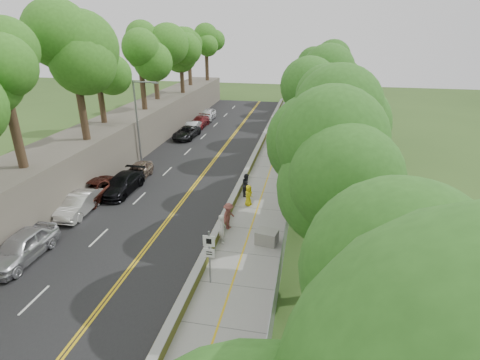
% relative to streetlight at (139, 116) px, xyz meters
% --- Properties ---
extents(ground, '(140.00, 140.00, 0.00)m').
position_rel_streetlight_xyz_m(ground, '(10.46, -14.00, -4.64)').
color(ground, '#33511E').
rests_on(ground, ground).
extents(road, '(11.20, 66.00, 0.04)m').
position_rel_streetlight_xyz_m(road, '(5.06, 1.00, -4.62)').
color(road, black).
rests_on(road, ground).
extents(sidewalk, '(4.20, 66.00, 0.05)m').
position_rel_streetlight_xyz_m(sidewalk, '(13.01, 1.00, -4.61)').
color(sidewalk, gray).
rests_on(sidewalk, ground).
extents(jersey_barrier, '(0.42, 66.00, 0.60)m').
position_rel_streetlight_xyz_m(jersey_barrier, '(10.71, 1.00, -4.34)').
color(jersey_barrier, yellow).
rests_on(jersey_barrier, ground).
extents(rock_embankment, '(5.00, 66.00, 4.00)m').
position_rel_streetlight_xyz_m(rock_embankment, '(-3.04, 1.00, -2.64)').
color(rock_embankment, '#595147').
rests_on(rock_embankment, ground).
extents(chainlink_fence, '(0.04, 66.00, 2.00)m').
position_rel_streetlight_xyz_m(chainlink_fence, '(15.11, 1.00, -3.64)').
color(chainlink_fence, slate).
rests_on(chainlink_fence, ground).
extents(trees_embankment, '(6.40, 66.00, 13.00)m').
position_rel_streetlight_xyz_m(trees_embankment, '(-2.54, 1.00, 5.86)').
color(trees_embankment, '#3F8A24').
rests_on(trees_embankment, rock_embankment).
extents(trees_fenceside, '(7.00, 66.00, 14.00)m').
position_rel_streetlight_xyz_m(trees_fenceside, '(17.46, 1.00, 2.36)').
color(trees_fenceside, '#357723').
rests_on(trees_fenceside, ground).
extents(streetlight, '(2.52, 0.22, 8.00)m').
position_rel_streetlight_xyz_m(streetlight, '(0.00, 0.00, 0.00)').
color(streetlight, gray).
rests_on(streetlight, ground).
extents(signpost, '(0.62, 0.09, 3.10)m').
position_rel_streetlight_xyz_m(signpost, '(11.51, -17.02, -2.68)').
color(signpost, gray).
rests_on(signpost, sidewalk).
extents(construction_barrel, '(0.53, 0.53, 0.86)m').
position_rel_streetlight_xyz_m(construction_barrel, '(13.46, 5.60, -4.16)').
color(construction_barrel, orange).
rests_on(construction_barrel, sidewalk).
extents(concrete_block, '(1.47, 1.21, 0.87)m').
position_rel_streetlight_xyz_m(concrete_block, '(13.94, -12.60, -4.16)').
color(concrete_block, gray).
rests_on(concrete_block, sidewalk).
extents(car_0, '(2.00, 4.90, 1.66)m').
position_rel_streetlight_xyz_m(car_0, '(0.31, -17.03, -3.77)').
color(car_0, silver).
rests_on(car_0, road).
extents(car_1, '(1.80, 4.58, 1.48)m').
position_rel_streetlight_xyz_m(car_1, '(0.16, -11.14, -3.86)').
color(car_1, silver).
rests_on(car_1, road).
extents(car_2, '(2.90, 5.44, 1.46)m').
position_rel_streetlight_xyz_m(car_2, '(-0.14, -8.82, -3.87)').
color(car_2, '#512119').
rests_on(car_2, road).
extents(car_3, '(2.19, 5.13, 1.47)m').
position_rel_streetlight_xyz_m(car_3, '(1.46, -7.12, -3.86)').
color(car_3, black).
rests_on(car_3, road).
extents(car_4, '(1.90, 4.21, 1.40)m').
position_rel_streetlight_xyz_m(car_4, '(1.46, -4.22, -3.90)').
color(car_4, gray).
rests_on(car_4, road).
extents(car_5, '(1.59, 4.26, 1.39)m').
position_rel_streetlight_xyz_m(car_5, '(1.46, 11.27, -3.90)').
color(car_5, silver).
rests_on(car_5, road).
extents(car_6, '(2.47, 4.96, 1.35)m').
position_rel_streetlight_xyz_m(car_6, '(1.46, 9.02, -3.92)').
color(car_6, black).
rests_on(car_6, road).
extents(car_7, '(2.03, 4.70, 1.35)m').
position_rel_streetlight_xyz_m(car_7, '(1.46, 14.49, -3.93)').
color(car_7, maroon).
rests_on(car_7, road).
extents(car_8, '(2.08, 4.68, 1.56)m').
position_rel_streetlight_xyz_m(car_8, '(1.46, 18.57, -3.82)').
color(car_8, white).
rests_on(car_8, road).
extents(painter_0, '(0.75, 0.92, 1.62)m').
position_rel_streetlight_xyz_m(painter_0, '(11.91, -7.54, -3.78)').
color(painter_0, yellow).
rests_on(painter_0, sidewalk).
extents(painter_1, '(0.63, 0.80, 1.92)m').
position_rel_streetlight_xyz_m(painter_1, '(11.21, -13.00, -3.63)').
color(painter_1, silver).
rests_on(painter_1, sidewalk).
extents(painter_2, '(0.74, 0.93, 1.84)m').
position_rel_streetlight_xyz_m(painter_2, '(11.46, -5.84, -3.67)').
color(painter_2, black).
rests_on(painter_2, sidewalk).
extents(painter_3, '(1.03, 1.35, 1.84)m').
position_rel_streetlight_xyz_m(painter_3, '(11.21, -11.24, -3.67)').
color(painter_3, brown).
rests_on(painter_3, sidewalk).
extents(person_far, '(1.06, 0.56, 1.72)m').
position_rel_streetlight_xyz_m(person_far, '(13.28, 5.86, -3.73)').
color(person_far, black).
rests_on(person_far, sidewalk).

